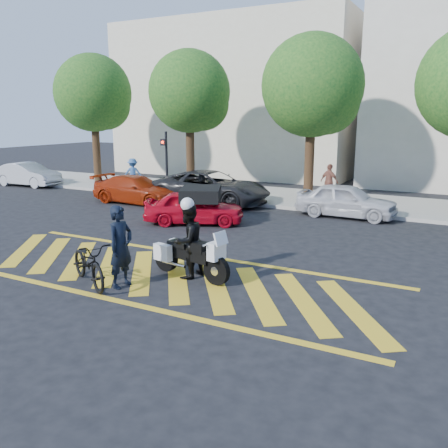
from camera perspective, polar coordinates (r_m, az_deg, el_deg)
The scene contains 19 objects.
ground at distance 12.30m, azimuth -7.62°, elevation -6.04°, with size 90.00×90.00×0.00m, color black.
sidewalk at distance 22.83m, azimuth 10.03°, elevation 2.94°, with size 60.00×5.00×0.15m, color #9E998E.
crosswalk at distance 12.32m, azimuth -7.76°, elevation -5.99°, with size 12.33×4.00×0.01m.
building_left at distance 33.86m, azimuth 1.90°, elevation 14.72°, with size 16.00×8.00×10.00m, color beige.
tree_far_left at distance 29.16m, azimuth -15.18°, elevation 14.66°, with size 4.40×4.40×7.41m.
tree_left at distance 25.23m, azimuth -3.85°, elevation 15.27°, with size 4.20×4.20×7.26m.
tree_center at distance 22.54m, azimuth 10.93°, elevation 15.61°, with size 4.60×4.60×7.56m.
signal_pole at distance 23.43m, azimuth -7.01°, elevation 7.85°, with size 0.28×0.43×3.20m.
officer_bike at distance 11.34m, azimuth -12.32°, elevation -2.68°, with size 0.71×0.47×1.96m, color black.
bicycle at distance 11.77m, azimuth -15.97°, elevation -4.51°, with size 0.73×2.08×1.09m, color black.
police_motorcycle at distance 11.86m, azimuth -4.23°, elevation -3.74°, with size 2.40×0.94×1.06m.
officer_moto at distance 11.76m, azimuth -4.35°, elevation -2.07°, with size 0.91×0.71×1.87m, color black.
red_convertible at distance 17.69m, azimuth -3.61°, elevation 2.03°, with size 1.48×3.68×1.25m, color red.
parked_far_left at distance 29.39m, azimuth -22.53°, elevation 5.53°, with size 1.40×4.01×1.32m, color #A1A3A9.
parked_left at distance 22.23m, azimuth -10.47°, elevation 4.10°, with size 1.76×4.32×1.25m, color #922209.
parked_mid_left at distance 21.62m, azimuth -1.56°, elevation 4.41°, with size 2.51×5.45×1.51m, color black.
parked_mid_right at distance 19.42m, azimuth 14.51°, elevation 2.75°, with size 1.58×3.93×1.34m, color #B8B8BC.
pedestrian_left at distance 25.91m, azimuth -10.90°, elevation 6.01°, with size 1.02×0.58×1.57m, color #355D94.
pedestrian_right at distance 22.51m, azimuth 12.55°, elevation 4.99°, with size 0.96×0.40×1.64m, color brown.
Camera 1 is at (6.80, -9.44, 3.99)m, focal length 38.00 mm.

